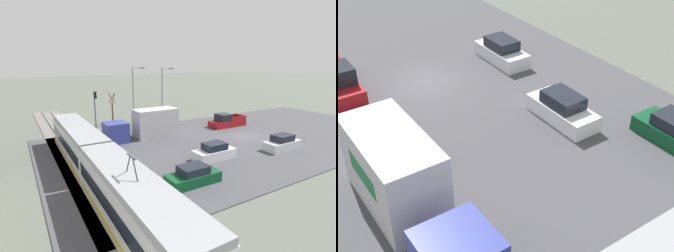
{
  "view_description": "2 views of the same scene",
  "coord_description": "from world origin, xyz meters",
  "views": [
    {
      "loc": [
        -22.44,
        24.26,
        9.21
      ],
      "look_at": [
        0.06,
        10.95,
        2.76
      ],
      "focal_mm": 28.0,
      "sensor_mm": 36.0,
      "label": 1
    },
    {
      "loc": [
        10.55,
        24.26,
        13.68
      ],
      "look_at": [
        1.44,
        11.08,
        3.24
      ],
      "focal_mm": 50.0,
      "sensor_mm": 36.0,
      "label": 2
    }
  ],
  "objects": [
    {
      "name": "sedan_car_1",
      "position": [
        -4.18,
        8.27,
        0.73
      ],
      "size": [
        1.74,
        4.21,
        1.58
      ],
      "color": "silver",
      "rests_on": "ground"
    },
    {
      "name": "road_surface",
      "position": [
        0.0,
        0.0,
        0.04
      ],
      "size": [
        22.86,
        46.99,
        0.08
      ],
      "color": "#424247",
      "rests_on": "ground"
    },
    {
      "name": "box_truck",
      "position": [
        5.81,
        10.63,
        1.66
      ],
      "size": [
        2.57,
        9.16,
        3.43
      ],
      "color": "navy",
      "rests_on": "ground"
    },
    {
      "name": "ground_plane",
      "position": [
        0.0,
        0.0,
        0.0
      ],
      "size": [
        320.0,
        320.0,
        0.0
      ],
      "primitive_type": "plane",
      "color": "#565B51"
    },
    {
      "name": "sedan_car_0",
      "position": [
        -5.71,
        0.23,
        0.74
      ],
      "size": [
        1.76,
        4.23,
        1.61
      ],
      "color": "silver",
      "rests_on": "ground"
    }
  ]
}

